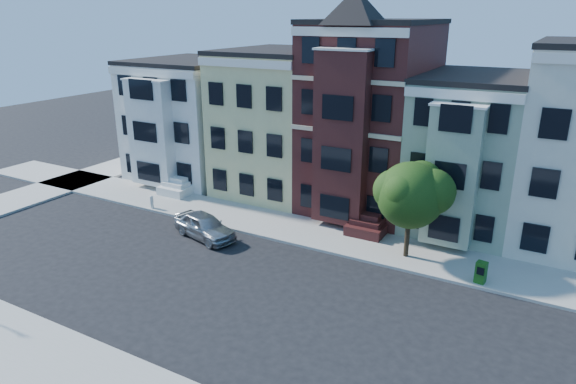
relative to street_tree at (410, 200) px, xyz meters
The scene contains 10 objects.
ground 9.66m from the street_tree, 122.93° to the right, with size 120.00×120.00×0.00m, color black.
far_sidewalk 5.95m from the street_tree, behind, with size 60.00×4.00×0.15m, color #9E9B93.
house_white 21.11m from the street_tree, 160.85° to the left, with size 8.00×9.00×9.00m, color white.
house_yellow 13.87m from the street_tree, 149.86° to the left, with size 7.00×9.00×10.00m, color beige.
house_brown 8.87m from the street_tree, 125.38° to the left, with size 7.00×9.00×12.00m, color #3F1716.
house_green 7.18m from the street_tree, 77.06° to the left, with size 6.00×9.00×9.00m, color gray.
street_tree is the anchor object (origin of this frame).
parked_car 11.97m from the street_tree, 164.29° to the right, with size 1.77×4.40×1.50m, color #9FA3A8.
newspaper_box 4.99m from the street_tree, 15.08° to the right, with size 0.49×0.44×1.10m, color #1C5B18.
fire_hydrant 17.49m from the street_tree, behind, with size 0.25×0.25×0.70m, color silver.
Camera 1 is at (11.66, -17.54, 12.59)m, focal length 32.00 mm.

